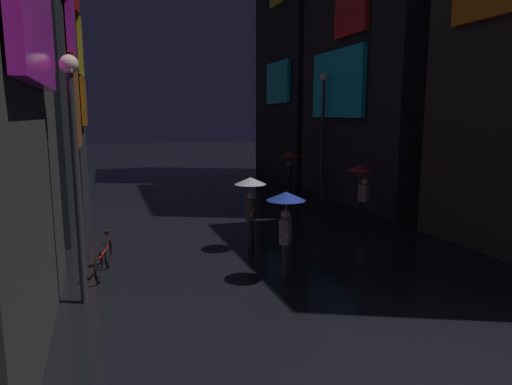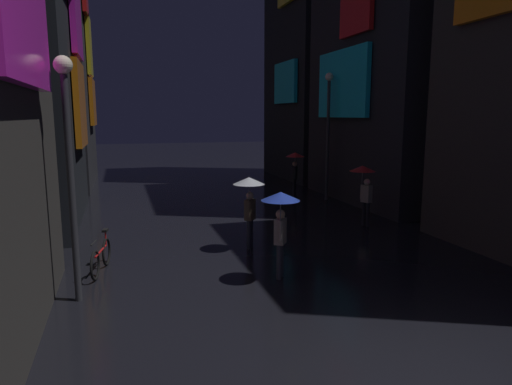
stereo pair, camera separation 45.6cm
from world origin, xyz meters
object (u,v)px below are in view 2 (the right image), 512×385
pedestrian_midstreet_left_red (295,162)px  pedestrian_near_crossing_clear (249,193)px  bicycle_parked_at_storefront (101,257)px  pedestrian_foreground_left_blue (281,211)px  pedestrian_midstreet_centre_red (364,179)px  streetlamp_left_near (69,150)px  streetlamp_right_far (328,122)px

pedestrian_midstreet_left_red → pedestrian_near_crossing_clear: same height
pedestrian_midstreet_left_red → bicycle_parked_at_storefront: 12.11m
pedestrian_foreground_left_blue → pedestrian_midstreet_centre_red: bearing=42.9°
pedestrian_midstreet_left_red → streetlamp_left_near: size_ratio=0.43×
pedestrian_foreground_left_blue → streetlamp_right_far: 10.92m
pedestrian_midstreet_left_red → streetlamp_right_far: streetlamp_right_far is taller
bicycle_parked_at_storefront → streetlamp_right_far: size_ratio=0.31×
pedestrian_foreground_left_blue → pedestrian_midstreet_left_red: (4.42, 10.34, 0.00)m
pedestrian_midstreet_centre_red → pedestrian_midstreet_left_red: 6.07m
pedestrian_midstreet_centre_red → bicycle_parked_at_storefront: pedestrian_midstreet_centre_red is taller
pedestrian_midstreet_left_red → streetlamp_right_far: 2.46m
pedestrian_foreground_left_blue → bicycle_parked_at_storefront: bearing=156.3°
pedestrian_midstreet_left_red → pedestrian_near_crossing_clear: 8.92m
pedestrian_foreground_left_blue → streetlamp_right_far: streetlamp_right_far is taller
pedestrian_midstreet_centre_red → pedestrian_near_crossing_clear: same height
pedestrian_near_crossing_clear → bicycle_parked_at_storefront: (-4.04, -0.82, -1.28)m
pedestrian_midstreet_centre_red → pedestrian_near_crossing_clear: size_ratio=1.00×
pedestrian_foreground_left_blue → pedestrian_midstreet_left_red: size_ratio=1.00×
pedestrian_near_crossing_clear → streetlamp_right_far: 8.84m
pedestrian_midstreet_centre_red → streetlamp_left_near: 10.08m
pedestrian_foreground_left_blue → streetlamp_left_near: streetlamp_left_near is taller
pedestrian_foreground_left_blue → bicycle_parked_at_storefront: pedestrian_foreground_left_blue is taller
pedestrian_midstreet_left_red → bicycle_parked_at_storefront: pedestrian_midstreet_left_red is taller
streetlamp_left_near → pedestrian_foreground_left_blue: bearing=-0.9°
bicycle_parked_at_storefront → pedestrian_foreground_left_blue: bearing=-23.7°
pedestrian_midstreet_centre_red → bicycle_parked_at_storefront: bearing=-163.9°
streetlamp_right_far → bicycle_parked_at_storefront: bearing=-142.2°
pedestrian_midstreet_centre_red → bicycle_parked_at_storefront: size_ratio=1.18×
pedestrian_midstreet_left_red → pedestrian_near_crossing_clear: bearing=-119.8°
pedestrian_midstreet_left_red → streetlamp_left_near: (-8.87, -10.27, 1.49)m
streetlamp_right_far → pedestrian_foreground_left_blue: bearing=-121.0°
pedestrian_midstreet_left_red → pedestrian_near_crossing_clear: (-4.43, -7.74, 0.00)m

